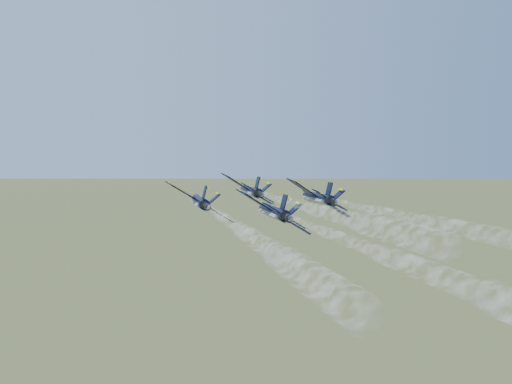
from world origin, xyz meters
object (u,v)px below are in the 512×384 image
object	(u,v)px
jet_right	(317,198)
jet_slot	(273,212)
jet_left	(200,202)
jet_lead	(251,191)

from	to	relation	value
jet_right	jet_slot	world-z (taller)	same
jet_left	jet_right	xyz separation A→B (m)	(19.00, -2.00, 0.00)
jet_lead	jet_slot	world-z (taller)	same
jet_slot	jet_left	bearing A→B (deg)	130.03
jet_lead	jet_left	size ratio (longest dim) A/B	1.00
jet_lead	jet_slot	size ratio (longest dim) A/B	1.00
jet_left	jet_slot	bearing A→B (deg)	-49.97
jet_lead	jet_right	world-z (taller)	same
jet_right	jet_left	bearing A→B (deg)	-177.94
jet_lead	jet_left	world-z (taller)	same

